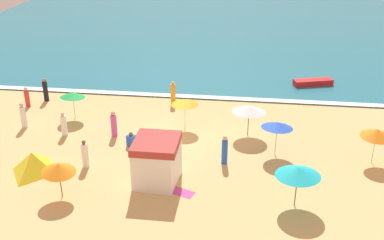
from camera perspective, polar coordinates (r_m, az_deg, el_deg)
ground_plane at (r=30.80m, az=-1.97°, el=-1.62°), size 60.00×60.00×0.00m
ocean_water at (r=57.03m, az=2.59°, el=11.02°), size 60.00×44.00×0.10m
wave_breaker_foam at (r=36.44m, az=-0.40°, el=2.93°), size 57.00×0.70×0.01m
lifeguard_cabana at (r=25.07m, az=-4.32°, el=-4.99°), size 2.37×2.62×2.53m
beach_umbrella_0 at (r=24.47m, az=-16.01°, el=-5.67°), size 2.39×2.37×2.04m
beach_umbrella_1 at (r=30.70m, az=-0.88°, el=2.22°), size 2.50×2.50×2.11m
beach_umbrella_2 at (r=23.33m, az=12.84°, el=-6.16°), size 3.12×3.12×2.24m
beach_umbrella_3 at (r=29.92m, az=6.99°, el=1.39°), size 2.89×2.90×2.20m
beach_umbrella_4 at (r=33.24m, az=-14.40°, el=3.03°), size 2.35×2.37×2.08m
beach_umbrella_6 at (r=28.52m, az=21.66°, el=-1.49°), size 2.21×2.23×2.22m
beach_umbrella_7 at (r=27.81m, az=10.39°, el=-0.61°), size 2.38×2.39×2.22m
beach_tent at (r=27.68m, az=-18.88°, el=-4.91°), size 2.16×2.54×1.23m
beachgoer_0 at (r=29.28m, az=-7.45°, el=-2.45°), size 0.61×0.61×0.95m
beachgoer_1 at (r=33.21m, az=-19.93°, el=0.46°), size 0.49×0.49×1.79m
beachgoer_2 at (r=31.32m, az=-15.40°, el=-0.55°), size 0.54×0.54×1.63m
beachgoer_3 at (r=26.99m, az=4.01°, el=-3.73°), size 0.49×0.49×1.77m
beachgoer_4 at (r=30.49m, az=-9.54°, el=-0.55°), size 0.45×0.45×1.76m
beachgoer_5 at (r=37.28m, az=-17.49°, el=3.48°), size 0.48×0.48×1.80m
beachgoer_6 at (r=36.60m, az=-19.54°, el=2.62°), size 0.49×0.49×1.57m
beachgoer_7 at (r=34.99m, az=-2.33°, el=3.25°), size 0.50×0.50×1.81m
beachgoer_8 at (r=27.30m, az=-12.96°, el=-4.15°), size 0.54×0.54×1.70m
beach_towel_0 at (r=24.74m, az=-1.15°, el=-8.87°), size 1.39×1.09×0.01m
small_boat_0 at (r=40.00m, az=14.58°, el=4.50°), size 3.35×1.80×0.47m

